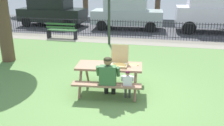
# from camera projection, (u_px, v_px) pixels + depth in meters

# --- Properties ---
(ground) EXTENTS (28.00, 10.89, 0.02)m
(ground) POSITION_uv_depth(u_px,v_px,m) (126.00, 76.00, 7.97)
(ground) COLOR #5E8646
(cobblestone_walkway) EXTENTS (28.00, 1.40, 0.01)m
(cobblestone_walkway) POSITION_uv_depth(u_px,v_px,m) (141.00, 42.00, 12.36)
(cobblestone_walkway) COLOR gray
(street_asphalt) EXTENTS (28.00, 6.98, 0.01)m
(street_asphalt) POSITION_uv_depth(u_px,v_px,m) (147.00, 27.00, 16.24)
(street_asphalt) COLOR #424247
(picnic_table_foreground) EXTENTS (1.93, 1.64, 0.79)m
(picnic_table_foreground) POSITION_uv_depth(u_px,v_px,m) (109.00, 71.00, 6.71)
(picnic_table_foreground) COLOR #966E56
(picnic_table_foreground) RESTS_ON ground
(pizza_box_open) EXTENTS (0.51, 0.52, 0.53)m
(pizza_box_open) POSITION_uv_depth(u_px,v_px,m) (119.00, 61.00, 6.65)
(pizza_box_open) COLOR tan
(pizza_box_open) RESTS_ON picnic_table_foreground
(pizza_slice_on_table) EXTENTS (0.27, 0.17, 0.02)m
(pizza_slice_on_table) POSITION_uv_depth(u_px,v_px,m) (134.00, 64.00, 6.69)
(pizza_slice_on_table) COLOR #F2C850
(pizza_slice_on_table) RESTS_ON picnic_table_foreground
(adult_at_table) EXTENTS (0.63, 0.62, 1.19)m
(adult_at_table) POSITION_uv_depth(u_px,v_px,m) (108.00, 76.00, 6.22)
(adult_at_table) COLOR black
(adult_at_table) RESTS_ON ground
(child_at_table) EXTENTS (0.33, 0.33, 0.84)m
(child_at_table) POSITION_uv_depth(u_px,v_px,m) (128.00, 82.00, 6.18)
(child_at_table) COLOR #454545
(child_at_table) RESTS_ON ground
(iron_fence_streetside) EXTENTS (20.49, 0.03, 0.96)m
(iron_fence_streetside) POSITION_uv_depth(u_px,v_px,m) (142.00, 30.00, 12.85)
(iron_fence_streetside) COLOR black
(iron_fence_streetside) RESTS_ON ground
(park_bench_left) EXTENTS (1.60, 0.46, 0.85)m
(park_bench_left) POSITION_uv_depth(u_px,v_px,m) (62.00, 31.00, 12.93)
(park_bench_left) COLOR #326331
(park_bench_left) RESTS_ON ground
(parked_car_far_left) EXTENTS (4.47, 2.07, 1.94)m
(parked_car_far_left) POSITION_uv_depth(u_px,v_px,m) (52.00, 11.00, 16.29)
(parked_car_far_left) COLOR black
(parked_car_far_left) RESTS_ON ground
(parked_car_left) EXTENTS (4.48, 2.07, 1.94)m
(parked_car_left) POSITION_uv_depth(u_px,v_px,m) (127.00, 13.00, 15.29)
(parked_car_left) COLOR #B1BBBB
(parked_car_left) RESTS_ON ground
(parked_car_center) EXTENTS (4.72, 2.12, 2.46)m
(parked_car_center) POSITION_uv_depth(u_px,v_px,m) (217.00, 10.00, 14.14)
(parked_car_center) COLOR white
(parked_car_center) RESTS_ON ground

